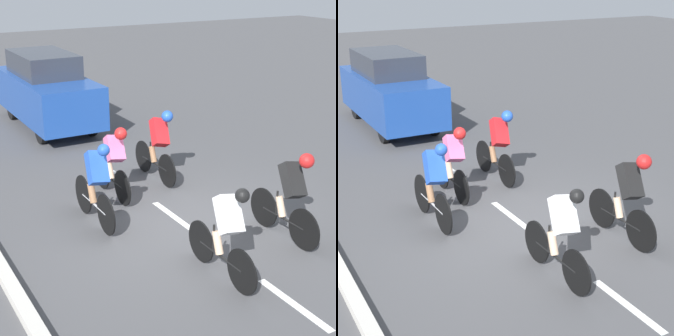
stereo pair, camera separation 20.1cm
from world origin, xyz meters
The scene contains 10 objects.
ground_plane centered at (0.00, 0.00, 0.00)m, with size 60.00×60.00×0.00m, color #4C4C4F.
lane_stripe_near centered at (0.00, 2.94, 0.00)m, with size 0.12×1.40×0.01m, color white.
lane_stripe_mid centered at (0.00, -0.26, 0.00)m, with size 0.12×1.40×0.01m, color white.
lane_stripe_far centered at (0.00, -3.46, 0.00)m, with size 0.12×1.40×0.01m, color white.
cyclist_pink centered at (0.54, -1.58, 0.78)m, with size 0.39×1.64×1.46m.
cyclist_blue centered at (1.30, -0.65, 0.79)m, with size 0.40×1.72×1.53m.
cyclist_red centered at (-0.65, -1.99, 0.82)m, with size 0.44×1.73×1.54m.
cyclist_white centered at (0.42, 1.92, 0.77)m, with size 0.41×1.68×1.47m.
cyclist_black centered at (-1.20, 1.42, 0.82)m, with size 0.42×1.68×1.55m.
support_car centered at (0.02, -7.06, 1.03)m, with size 1.70×4.37×2.03m.
Camera 1 is at (4.67, 7.68, 4.31)m, focal length 60.00 mm.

